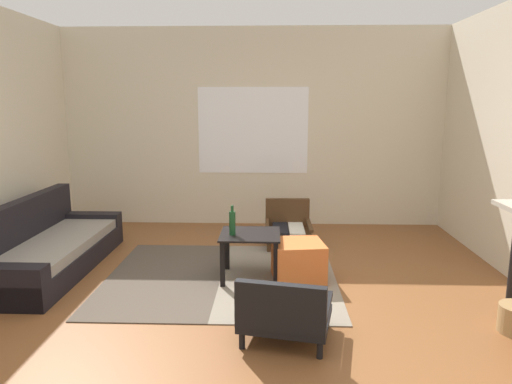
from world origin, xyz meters
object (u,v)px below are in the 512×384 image
Objects in this scene: couch at (47,249)px; armchair_striped_foreground at (285,313)px; glass_bottle at (232,222)px; armchair_by_window at (288,226)px; coffee_table at (250,243)px; ottoman_orange at (298,261)px.

couch is 2.84× the size of armchair_striped_foreground.
glass_bottle is at bearing -6.50° from couch.
armchair_by_window is 0.83× the size of armchair_striped_foreground.
armchair_striped_foreground is (2.40, -1.41, 0.00)m from couch.
couch is at bearing 149.59° from armchair_striped_foreground.
armchair_by_window is at bearing 70.66° from coffee_table.
couch is 1.97m from glass_bottle.
coffee_table is at bearing -4.59° from couch.
couch is 2.69m from armchair_by_window.
couch is 2.57m from ottoman_orange.
couch is at bearing -158.48° from armchair_by_window.
armchair_by_window is 1.38m from glass_bottle.
couch reaches higher than armchair_by_window.
ottoman_orange is at bearing -3.86° from coffee_table.
couch is at bearing 175.54° from ottoman_orange.
coffee_table is 0.79× the size of armchair_striped_foreground.
coffee_table is 1.28m from armchair_striped_foreground.
glass_bottle is (-0.63, -0.02, 0.39)m from ottoman_orange.
armchair_striped_foreground is at bearing -76.25° from coffee_table.
armchair_striped_foreground is at bearing -97.72° from ottoman_orange.
armchair_by_window is at bearing 87.57° from armchair_striped_foreground.
ottoman_orange is at bearing -4.46° from couch.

